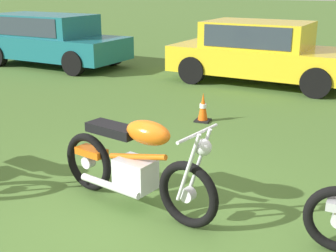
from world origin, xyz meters
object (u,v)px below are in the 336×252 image
(car_teal, at_px, (48,36))
(car_yellow, at_px, (260,49))
(motorcycle_orange, at_px, (135,164))
(traffic_cone, at_px, (203,109))

(car_teal, distance_m, car_yellow, 6.04)
(motorcycle_orange, height_order, car_yellow, car_yellow)
(motorcycle_orange, xyz_separation_m, car_yellow, (-0.02, 6.69, 0.30))
(car_teal, bearing_deg, traffic_cone, -25.25)
(car_teal, distance_m, traffic_cone, 6.82)
(motorcycle_orange, bearing_deg, car_yellow, 104.96)
(car_teal, relative_size, car_yellow, 0.99)
(motorcycle_orange, xyz_separation_m, car_teal, (-6.05, 6.81, 0.34))
(traffic_cone, bearing_deg, car_yellow, 85.45)
(car_teal, xyz_separation_m, car_yellow, (6.04, -0.12, -0.04))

